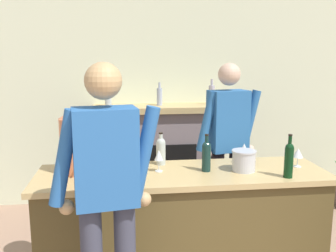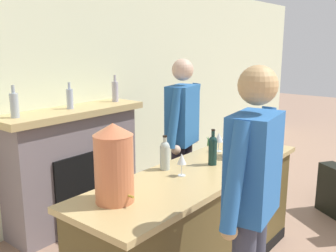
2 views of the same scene
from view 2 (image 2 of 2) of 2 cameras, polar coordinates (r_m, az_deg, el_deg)
The scene contains 14 objects.
wall_back_panel at distance 4.28m, azimuth -15.88°, elevation 4.47°, with size 12.00×0.07×2.75m.
bar_counter at distance 3.20m, azimuth 4.64°, elevation -14.72°, with size 2.32×0.69×0.94m.
fireplace_stone at distance 4.18m, azimuth -14.15°, elevation -5.88°, with size 1.62×0.52×1.58m.
potted_plant_corner at distance 5.66m, azimuth 7.22°, elevation -4.39°, with size 0.45×0.45×0.64m.
person_customer at distance 2.19m, azimuth 12.47°, elevation -12.58°, with size 0.65×0.34×1.83m.
person_bartender at distance 3.72m, azimuth 2.22°, elevation -2.13°, with size 0.65×0.37×1.79m.
copper_dispenser at distance 2.38m, azimuth -8.25°, elevation -5.57°, with size 0.25×0.29×0.51m.
ice_bucket_steel at distance 3.38m, azimuth 9.96°, elevation -3.27°, with size 0.20×0.20×0.17m.
wine_bottle_riesling_slim at distance 3.13m, azimuth 6.83°, elevation -3.49°, with size 0.07×0.07×0.30m.
wine_bottle_port_short at distance 3.52m, azimuth 15.13°, elevation -1.81°, with size 0.07×0.07×0.34m.
wine_bottle_rose_blush at distance 2.99m, azimuth -0.47°, elevation -4.30°, with size 0.08×0.08×0.28m.
wine_glass_mid_counter at distance 2.85m, azimuth 2.10°, elevation -5.15°, with size 0.07×0.07×0.18m.
wine_glass_front_left at distance 3.51m, azimuth 7.77°, elevation -1.83°, with size 0.08×0.08×0.18m.
wine_glass_near_bucket at distance 3.81m, azimuth 12.84°, elevation -1.15°, with size 0.09×0.09×0.16m.
Camera 2 is at (-2.44, 1.00, 1.93)m, focal length 40.00 mm.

